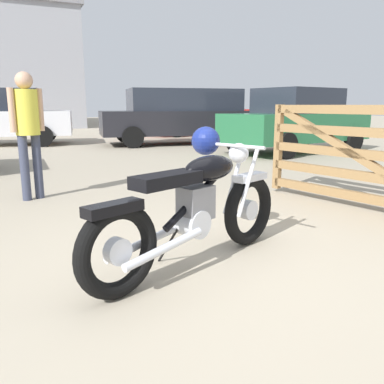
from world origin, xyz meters
name	(u,v)px	position (x,y,z in m)	size (l,w,h in m)	color
ground_plane	(226,271)	(0.00, 0.00, 0.00)	(80.00, 80.00, 0.00)	tan
vintage_motorcycle	(196,204)	(-0.14, 0.23, 0.49)	(1.99, 0.98, 1.07)	black
timber_gate	(378,153)	(2.47, 0.72, 0.70)	(0.64, 2.51, 1.60)	olive
bystander	(27,123)	(-1.08, 3.23, 1.02)	(0.43, 0.30, 1.66)	#383D51
silver_sedan_mid	(178,115)	(3.94, 9.51, 0.94)	(4.94, 2.58, 1.74)	black
pale_sedan_back	(196,112)	(6.39, 13.02, 0.94)	(4.77, 2.13, 1.74)	black
dark_sedan_left	(297,121)	(5.83, 6.04, 0.84)	(4.42, 2.42, 1.67)	black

